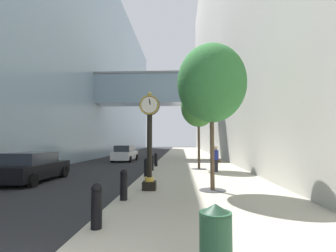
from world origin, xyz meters
name	(u,v)px	position (x,y,z in m)	size (l,w,h in m)	color
ground_plane	(161,159)	(0.00, 27.00, 0.00)	(110.00, 110.00, 0.00)	#262628
sidewalk_right	(189,157)	(3.39, 30.00, 0.07)	(6.78, 80.00, 0.14)	#ADA593
building_block_left	(73,61)	(-12.21, 29.97, 12.97)	(23.90, 80.00, 26.03)	#849EB2
building_block_right	(248,17)	(11.28, 30.00, 18.46)	(9.00, 80.00, 36.92)	#B7B2A8
street_clock	(150,136)	(1.01, 7.70, 2.40)	(0.84, 0.55, 4.13)	black
bollard_nearest	(97,204)	(0.34, 3.04, 0.70)	(0.27, 0.27, 1.07)	black
bollard_second	(124,184)	(0.34, 5.87, 0.70)	(0.27, 0.27, 1.07)	black
bollard_fourth	(146,167)	(0.34, 11.52, 0.70)	(0.27, 0.27, 1.07)	black
bollard_fifth	(152,162)	(0.34, 14.35, 0.70)	(0.27, 0.27, 1.07)	black
bollard_sixth	(156,159)	(0.34, 17.18, 0.70)	(0.27, 0.27, 1.07)	black
street_tree_near	(212,83)	(3.63, 7.70, 4.61)	(2.90, 2.90, 6.15)	#333335
street_tree_mid_near	(199,107)	(3.63, 15.42, 4.64)	(2.57, 2.57, 6.00)	#333335
trash_bin	(216,236)	(2.88, 1.26, 0.68)	(0.53, 0.53, 1.05)	#234C33
pedestrian_walking	(216,158)	(4.65, 13.90, 1.01)	(0.50, 0.40, 1.66)	#23232D
car_black_near	(33,167)	(-5.53, 10.25, 0.77)	(2.05, 4.67, 1.58)	black
car_white_mid	(125,153)	(-3.60, 23.66, 0.81)	(2.17, 4.66, 1.67)	silver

